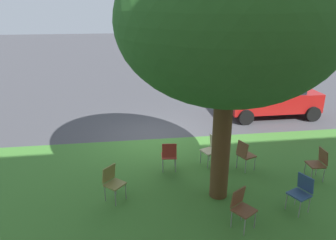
# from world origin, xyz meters

# --- Properties ---
(ground) EXTENTS (80.00, 80.00, 0.00)m
(ground) POSITION_xyz_m (0.00, 0.00, 0.00)
(ground) COLOR #424247
(grass_verge) EXTENTS (48.00, 6.00, 0.01)m
(grass_verge) POSITION_xyz_m (0.00, 3.20, 0.00)
(grass_verge) COLOR #3D752D
(grass_verge) RESTS_ON ground
(street_tree) EXTENTS (4.73, 4.73, 5.90)m
(street_tree) POSITION_xyz_m (-1.15, 3.86, 4.14)
(street_tree) COLOR brown
(street_tree) RESTS_ON ground
(chair_0) EXTENTS (0.46, 0.46, 0.88)m
(chair_0) POSITION_xyz_m (-0.11, 2.48, 0.52)
(chair_0) COLOR #B7332D
(chair_0) RESTS_ON ground
(chair_1) EXTENTS (0.57, 0.58, 0.88)m
(chair_1) POSITION_xyz_m (-1.27, 5.07, 0.52)
(chair_1) COLOR brown
(chair_1) RESTS_ON ground
(chair_2) EXTENTS (0.55, 0.54, 0.88)m
(chair_2) POSITION_xyz_m (-1.39, 2.24, 0.52)
(chair_2) COLOR beige
(chair_2) RESTS_ON ground
(chair_3) EXTENTS (0.55, 0.55, 0.88)m
(chair_3) POSITION_xyz_m (-2.82, 4.71, 0.52)
(chair_3) COLOR #335184
(chair_3) RESTS_ON ground
(chair_4) EXTENTS (0.59, 0.59, 0.88)m
(chair_4) POSITION_xyz_m (1.43, 3.67, 0.52)
(chair_4) COLOR olive
(chair_4) RESTS_ON ground
(chair_5) EXTENTS (0.44, 0.44, 0.88)m
(chair_5) POSITION_xyz_m (-4.00, 3.47, 0.52)
(chair_5) COLOR brown
(chair_5) RESTS_ON ground
(chair_6) EXTENTS (0.54, 0.54, 0.88)m
(chair_6) POSITION_xyz_m (-2.23, 2.71, 0.52)
(chair_6) COLOR brown
(chair_6) RESTS_ON ground
(parked_car) EXTENTS (3.70, 1.92, 1.65)m
(parked_car) POSITION_xyz_m (-5.04, -1.60, 0.84)
(parked_car) COLOR maroon
(parked_car) RESTS_ON ground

